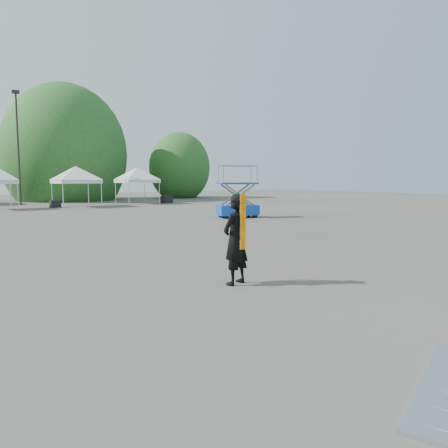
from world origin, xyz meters
TOP-DOWN VIEW (x-y plane):
  - ground at (0.00, 0.00)m, footprint 120.00×120.00m
  - light_pole_east at (3.00, 32.00)m, footprint 0.60×0.25m
  - tree_mid_e at (9.00, 39.00)m, footprint 5.12×5.12m
  - tree_far_e at (22.00, 37.00)m, footprint 3.84×3.84m
  - tent_f at (6.25, 27.01)m, footprint 4.62×4.62m
  - tent_g at (12.28, 28.30)m, footprint 4.51×4.51m
  - man at (0.54, -1.54)m, footprint 0.85×0.69m
  - scissor_lift at (10.84, 11.45)m, footprint 2.65×1.90m
  - crate_mid at (4.57, 27.17)m, footprint 0.77×0.60m
  - crate_east at (14.89, 27.45)m, footprint 1.01×0.84m

SIDE VIEW (x-z plane):
  - ground at x=0.00m, z-range 0.00..0.00m
  - crate_mid at x=4.57m, z-range 0.00..0.60m
  - crate_east at x=14.89m, z-range 0.00..0.72m
  - man at x=0.54m, z-range 0.00..2.02m
  - scissor_lift at x=10.84m, z-range 0.01..3.11m
  - tent_g at x=12.28m, z-range 1.12..5.00m
  - tent_f at x=6.25m, z-range 1.12..5.00m
  - tree_far_e at x=22.00m, z-range 0.70..6.55m
  - tree_mid_e at x=9.00m, z-range 0.94..8.74m
  - light_pole_east at x=3.00m, z-range 0.62..10.42m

